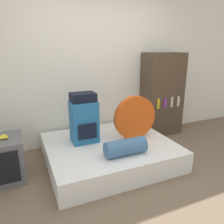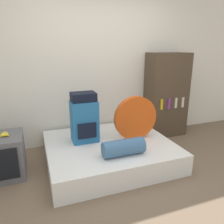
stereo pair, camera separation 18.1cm
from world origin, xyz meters
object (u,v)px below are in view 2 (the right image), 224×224
(sleeping_roll, at_px, (124,147))
(bookshelf, at_px, (166,95))
(backpack, at_px, (84,118))
(tent_bag, at_px, (135,118))

(sleeping_roll, distance_m, bookshelf, 1.70)
(backpack, distance_m, tent_bag, 0.74)
(tent_bag, bearing_deg, backpack, 165.76)
(backpack, height_order, tent_bag, backpack)
(backpack, distance_m, sleeping_roll, 0.74)
(backpack, bearing_deg, tent_bag, -14.24)
(tent_bag, distance_m, bookshelf, 1.13)
(tent_bag, height_order, sleeping_roll, tent_bag)
(backpack, relative_size, tent_bag, 1.10)
(bookshelf, bearing_deg, backpack, -165.14)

